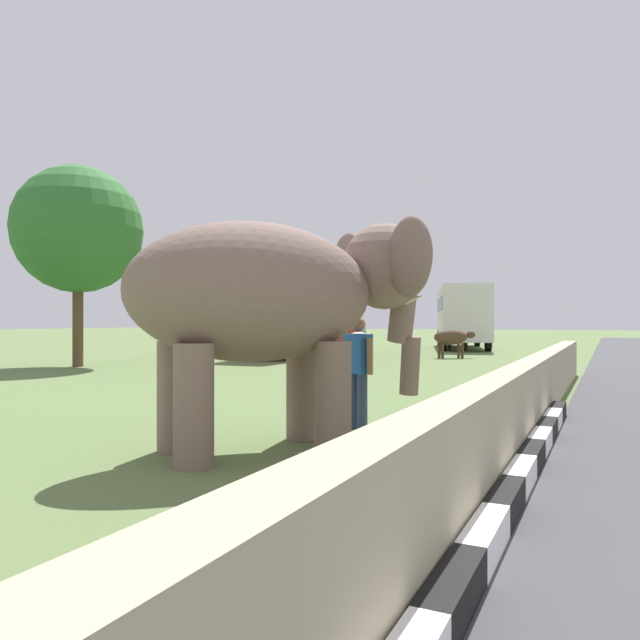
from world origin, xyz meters
TOP-DOWN VIEW (x-y plane):
  - striped_curb at (-0.35, 3.59)m, footprint 16.20×0.20m
  - barrier_parapet at (2.00, 3.89)m, footprint 28.00×0.36m
  - elephant at (3.38, 6.49)m, footprint 3.92×3.69m
  - person_handler at (5.03, 6.15)m, footprint 0.40×0.60m
  - bus_red at (20.85, 15.35)m, footprint 8.32×2.78m
  - bus_white at (31.70, 10.56)m, footprint 10.02×5.12m
  - cow_near at (15.69, 10.48)m, footprint 1.89×0.63m
  - cow_mid at (22.36, 8.91)m, footprint 1.50×1.75m
  - cow_far at (29.31, 10.22)m, footprint 1.34×1.83m
  - tree_distant at (11.97, 19.51)m, footprint 4.42×4.42m
  - hill_east at (55.00, 37.63)m, footprint 27.02×21.61m

SIDE VIEW (x-z plane):
  - hill_east at x=55.00m, z-range -7.32..7.32m
  - striped_curb at x=-0.35m, z-range 0.00..0.24m
  - barrier_parapet at x=2.00m, z-range 0.00..1.00m
  - cow_near at x=15.69m, z-range 0.26..1.48m
  - cow_mid at x=22.36m, z-range 0.26..1.48m
  - cow_far at x=29.31m, z-range 0.26..1.48m
  - person_handler at x=5.03m, z-range 0.10..1.75m
  - elephant at x=3.38m, z-range 0.44..3.35m
  - bus_red at x=20.85m, z-range 0.33..3.83m
  - bus_white at x=31.70m, z-range 0.33..3.83m
  - tree_distant at x=11.97m, z-range 1.27..8.26m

